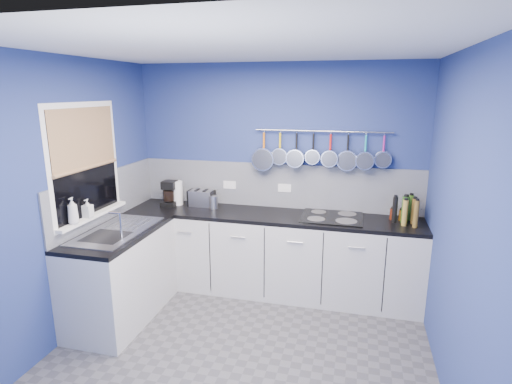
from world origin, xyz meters
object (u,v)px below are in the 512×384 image
at_px(soap_bottle_a, 73,211).
at_px(canister, 213,202).
at_px(toaster, 201,198).
at_px(hob, 332,217).
at_px(soap_bottle_b, 88,208).
at_px(coffee_maker, 169,194).
at_px(paper_towel, 177,193).

xyz_separation_m(soap_bottle_a, canister, (0.85, 1.25, -0.20)).
xyz_separation_m(toaster, hob, (1.50, -0.09, -0.08)).
height_order(soap_bottle_b, coffee_maker, soap_bottle_b).
height_order(soap_bottle_a, soap_bottle_b, soap_bottle_a).
bearing_deg(toaster, paper_towel, -173.62).
bearing_deg(paper_towel, soap_bottle_a, -106.89).
bearing_deg(toaster, canister, -20.47).
relative_size(toaster, hob, 0.44).
bearing_deg(soap_bottle_a, toaster, 62.71).
height_order(soap_bottle_b, hob, soap_bottle_b).
relative_size(soap_bottle_a, coffee_maker, 0.83).
height_order(paper_towel, hob, paper_towel).
bearing_deg(soap_bottle_b, soap_bottle_a, -90.00).
height_order(soap_bottle_a, hob, soap_bottle_a).
relative_size(soap_bottle_b, hob, 0.27).
height_order(paper_towel, toaster, paper_towel).
bearing_deg(canister, soap_bottle_b, -129.09).
distance_m(soap_bottle_b, paper_towel, 1.17).
bearing_deg(coffee_maker, toaster, 12.73).
bearing_deg(toaster, hob, -1.97).
bearing_deg(toaster, soap_bottle_a, -115.81).
bearing_deg(soap_bottle_b, coffee_maker, 72.50).
bearing_deg(toaster, soap_bottle_b, -119.88).
distance_m(paper_towel, coffee_maker, 0.10).
distance_m(soap_bottle_a, soap_bottle_b, 0.21).
xyz_separation_m(paper_towel, coffee_maker, (-0.07, -0.07, 0.00)).
bearing_deg(soap_bottle_b, canister, 50.91).
xyz_separation_m(soap_bottle_b, hob, (2.18, 1.03, -0.23)).
bearing_deg(soap_bottle_a, hob, 29.45).
bearing_deg(soap_bottle_a, canister, 55.75).
height_order(canister, hob, canister).
height_order(paper_towel, canister, paper_towel).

